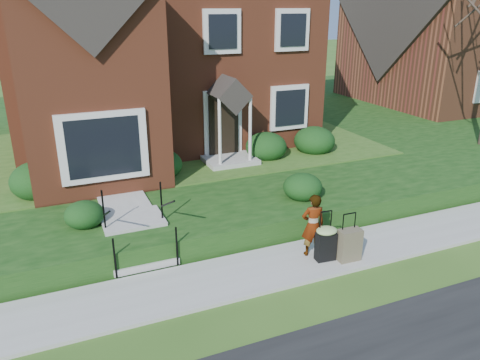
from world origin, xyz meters
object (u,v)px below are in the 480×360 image
front_steps (137,234)px  woman (313,225)px  suitcase_olive (349,245)px  suitcase_black (326,241)px

front_steps → woman: (3.55, -1.73, 0.33)m
front_steps → suitcase_olive: front_steps is taller
suitcase_black → suitcase_olive: 0.52m
front_steps → suitcase_black: 4.23m
front_steps → woman: front_steps is taller
suitcase_black → front_steps: bearing=156.0°
suitcase_black → suitcase_olive: bearing=-18.1°
woman → suitcase_black: 0.45m
front_steps → suitcase_olive: size_ratio=1.85×
front_steps → suitcase_olive: bearing=-28.3°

